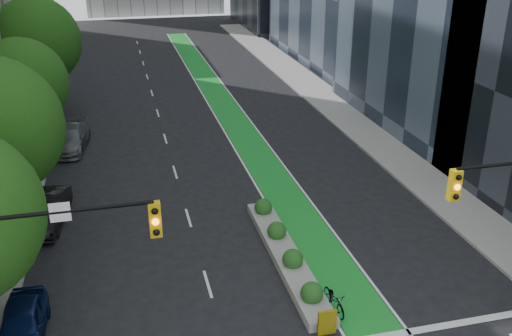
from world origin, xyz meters
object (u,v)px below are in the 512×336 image
parked_car_left_near (22,324)px  parked_car_left_mid (46,211)px  parked_car_left_far (70,138)px  bicycle (334,299)px  median_planter (286,252)px

parked_car_left_near → parked_car_left_mid: 8.78m
parked_car_left_near → parked_car_left_far: 19.33m
parked_car_left_far → parked_car_left_near: bearing=-84.7°
parked_car_left_far → bicycle: bearing=-54.7°
median_planter → parked_car_left_mid: bearing=150.7°
median_planter → bicycle: (0.80, -3.90, 0.10)m
median_planter → parked_car_left_mid: size_ratio=2.19×
bicycle → parked_car_left_near: bearing=171.1°
median_planter → parked_car_left_near: parked_car_left_near is taller
median_planter → parked_car_left_mid: 12.16m
median_planter → bicycle: bearing=-78.4°
parked_car_left_near → parked_car_left_far: (0.70, 19.32, 0.07)m
bicycle → parked_car_left_near: 11.55m
parked_car_left_far → median_planter: bearing=-51.4°
median_planter → parked_car_left_near: 11.07m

